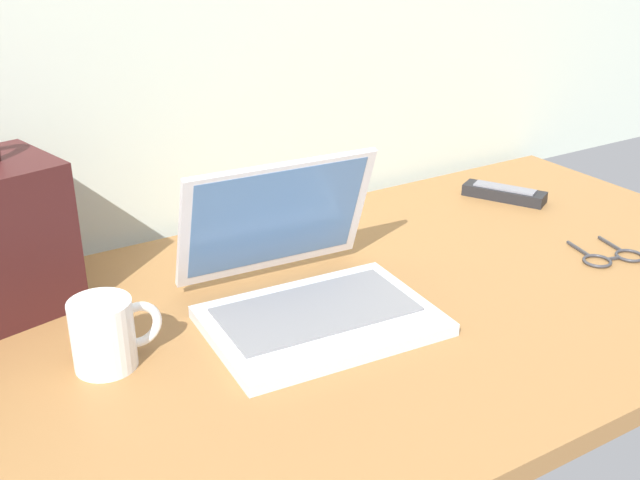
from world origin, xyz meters
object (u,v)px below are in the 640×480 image
laptop (305,283)px  coffee_mug (105,333)px  eyeglasses (612,257)px  remote_control_near (504,193)px

laptop → coffee_mug: size_ratio=2.77×
laptop → eyeglasses: 0.53m
laptop → eyeglasses: size_ratio=2.67×
eyeglasses → remote_control_near: bearing=81.1°
coffee_mug → laptop: bearing=-2.2°
coffee_mug → remote_control_near: (0.85, 0.17, -0.04)m
coffee_mug → eyeglasses: bearing=-9.1°
coffee_mug → remote_control_near: 0.87m
laptop → coffee_mug: (-0.29, 0.01, 0.00)m
laptop → coffee_mug: bearing=177.8°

